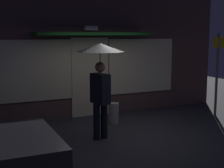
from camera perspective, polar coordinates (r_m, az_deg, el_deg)
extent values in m
plane|color=#2D2D33|center=(7.52, 2.33, -9.12)|extent=(18.00, 18.00, 0.00)
cube|color=brown|center=(9.32, -4.22, 6.06)|extent=(8.40, 0.30, 3.75)
cube|color=beige|center=(9.23, -3.80, 1.20)|extent=(1.10, 0.04, 2.20)
cube|color=beige|center=(8.76, -13.69, 2.22)|extent=(2.13, 0.04, 1.60)
cube|color=beige|center=(9.91, 5.13, 3.15)|extent=(2.13, 0.04, 1.60)
cube|color=white|center=(9.08, -3.70, 9.62)|extent=(0.36, 0.16, 0.12)
cube|color=#144C19|center=(8.84, -3.10, 8.68)|extent=(3.20, 0.70, 0.08)
cylinder|color=black|center=(7.22, -2.68, -6.56)|extent=(0.15, 0.15, 0.80)
cylinder|color=black|center=(7.33, -1.38, -6.32)|extent=(0.15, 0.15, 0.80)
cube|color=black|center=(7.12, -2.05, -0.79)|extent=(0.33, 0.50, 0.65)
cube|color=silver|center=(7.14, -1.03, -0.75)|extent=(0.05, 0.14, 0.52)
cube|color=red|center=(7.15, -1.03, -0.91)|extent=(0.03, 0.05, 0.42)
sphere|color=tan|center=(7.06, -2.07, 2.94)|extent=(0.22, 0.22, 0.22)
cylinder|color=slate|center=(7.05, -2.08, 3.25)|extent=(0.02, 0.02, 0.94)
cone|color=black|center=(7.03, -2.09, 6.33)|extent=(1.03, 1.03, 0.18)
cylinder|color=black|center=(5.61, -18.52, -12.40)|extent=(0.64, 0.22, 0.64)
cylinder|color=#595B60|center=(9.68, 17.69, 1.52)|extent=(0.07, 0.07, 2.32)
cube|color=gold|center=(9.60, 18.02, 6.91)|extent=(0.40, 0.02, 0.30)
cylinder|color=#B2A899|center=(8.54, 0.34, -5.08)|extent=(0.25, 0.25, 0.53)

